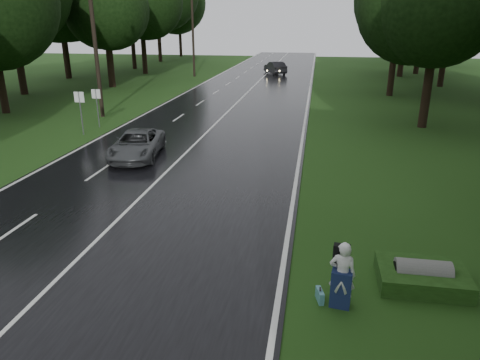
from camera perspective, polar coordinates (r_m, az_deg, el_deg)
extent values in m
plane|color=#1F4314|center=(13.10, -21.59, -11.00)|extent=(160.00, 160.00, 0.00)
cube|color=black|center=(30.82, -2.56, 7.84)|extent=(12.00, 140.00, 0.04)
cube|color=silver|center=(30.81, -2.56, 7.89)|extent=(0.12, 140.00, 0.01)
imported|color=#414446|center=(22.44, -13.18, 4.52)|extent=(2.81, 4.91, 1.29)
imported|color=black|center=(58.54, 4.57, 14.28)|extent=(3.44, 4.93, 1.54)
imported|color=silver|center=(10.76, 13.07, -11.86)|extent=(0.67, 0.49, 1.70)
cube|color=#17234C|center=(10.96, 12.91, -13.52)|extent=(0.52, 0.38, 0.95)
cube|color=black|center=(10.79, 12.97, -9.48)|extent=(0.41, 0.26, 0.54)
cube|color=teal|center=(11.21, 10.27, -14.48)|extent=(0.22, 0.44, 0.30)
cylinder|color=slate|center=(12.63, 22.31, -12.34)|extent=(1.37, 0.68, 0.68)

